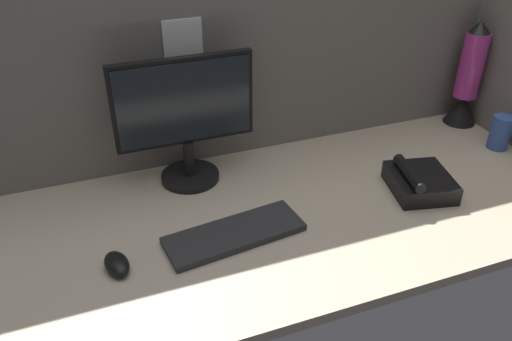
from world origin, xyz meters
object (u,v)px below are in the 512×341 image
monitor (185,115)px  desk_phone (419,182)px  keyboard (234,234)px  mug_ceramic_blue (501,132)px  lava_lamp (468,82)px  mouse (117,264)px

monitor → desk_phone: 72.29cm
keyboard → mug_ceramic_blue: bearing=1.2°
monitor → lava_lamp: monitor is taller
mouse → mug_ceramic_blue: bearing=-4.4°
mouse → desk_phone: bearing=-9.4°
monitor → lava_lamp: size_ratio=1.08×
monitor → lava_lamp: 105.14cm
mug_ceramic_blue → desk_phone: mug_ceramic_blue is taller
mouse → mug_ceramic_blue: 132.25cm
keyboard → desk_phone: desk_phone is taller
mug_ceramic_blue → desk_phone: size_ratio=0.53×
monitor → mug_ceramic_blue: (104.34, -18.38, -15.71)cm
desk_phone → mouse: bearing=-178.0°
monitor → desk_phone: bearing=-26.5°
lava_lamp → desk_phone: size_ratio=1.73×
monitor → lava_lamp: bearing=1.3°
lava_lamp → mouse: bearing=-164.5°
keyboard → mug_ceramic_blue: (100.46, 14.19, 4.91)cm
mouse → desk_phone: desk_phone is taller
lava_lamp → monitor: bearing=-178.7°
monitor → mouse: (-26.90, -34.24, -19.92)cm
keyboard → mouse: size_ratio=3.85×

